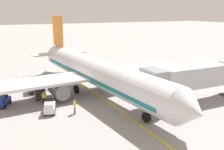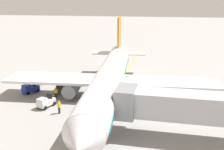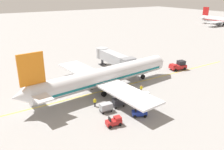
# 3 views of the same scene
# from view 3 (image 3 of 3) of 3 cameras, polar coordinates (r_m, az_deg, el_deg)

# --- Properties ---
(ground_plane) EXTENTS (400.00, 400.00, 0.00)m
(ground_plane) POSITION_cam_3_polar(r_m,az_deg,el_deg) (49.59, -1.69, -3.79)
(ground_plane) COLOR gray
(gate_lead_in_line) EXTENTS (0.24, 80.00, 0.01)m
(gate_lead_in_line) POSITION_cam_3_polar(r_m,az_deg,el_deg) (49.59, -1.69, -3.78)
(gate_lead_in_line) COLOR gold
(gate_lead_in_line) RESTS_ON ground
(parked_airliner) EXTENTS (30.36, 37.35, 10.63)m
(parked_airliner) POSITION_cam_3_polar(r_m,az_deg,el_deg) (48.21, -1.99, -0.42)
(parked_airliner) COLOR silver
(parked_airliner) RESTS_ON ground
(jet_bridge) EXTENTS (15.25, 3.50, 4.98)m
(jet_bridge) POSITION_cam_3_polar(r_m,az_deg,el_deg) (60.81, 0.37, 4.26)
(jet_bridge) COLOR #A8AAAF
(jet_bridge) RESTS_ON ground
(pushback_tractor) EXTENTS (2.95, 4.72, 2.40)m
(pushback_tractor) POSITION_cam_3_polar(r_m,az_deg,el_deg) (64.63, 16.07, 2.24)
(pushback_tractor) COLOR #B21E1E
(pushback_tractor) RESTS_ON ground
(baggage_tug_lead) EXTENTS (2.21, 2.77, 1.62)m
(baggage_tug_lead) POSITION_cam_3_polar(r_m,az_deg,el_deg) (39.86, 6.92, -9.16)
(baggage_tug_lead) COLOR #1E339E
(baggage_tug_lead) RESTS_ON ground
(baggage_tug_trailing) EXTENTS (1.87, 2.74, 1.62)m
(baggage_tug_trailing) POSITION_cam_3_polar(r_m,az_deg,el_deg) (45.78, 7.73, -5.13)
(baggage_tug_trailing) COLOR silver
(baggage_tug_trailing) RESTS_ON ground
(baggage_tug_spare) EXTENTS (1.55, 2.63, 1.62)m
(baggage_tug_spare) POSITION_cam_3_polar(r_m,az_deg,el_deg) (37.11, 0.54, -11.39)
(baggage_tug_spare) COLOR #B21E1E
(baggage_tug_spare) RESTS_ON ground
(baggage_cart_front) EXTENTS (1.44, 2.94, 1.58)m
(baggage_cart_front) POSITION_cam_3_polar(r_m,az_deg,el_deg) (42.52, 1.55, -6.66)
(baggage_cart_front) COLOR #4C4C51
(baggage_cart_front) RESTS_ON ground
(baggage_cart_second_in_train) EXTENTS (1.44, 2.94, 1.58)m
(baggage_cart_second_in_train) POSITION_cam_3_polar(r_m,az_deg,el_deg) (40.84, -1.50, -7.86)
(baggage_cart_second_in_train) COLOR #4C4C51
(baggage_cart_second_in_train) RESTS_ON ground
(ground_crew_wing_walker) EXTENTS (0.73, 0.26, 1.69)m
(ground_crew_wing_walker) POSITION_cam_3_polar(r_m,az_deg,el_deg) (43.90, 4.47, -5.81)
(ground_crew_wing_walker) COLOR #232328
(ground_crew_wing_walker) RESTS_ON ground
(ground_crew_loader) EXTENTS (0.32, 0.72, 1.69)m
(ground_crew_loader) POSITION_cam_3_polar(r_m,az_deg,el_deg) (48.33, 7.24, -3.38)
(ground_crew_loader) COLOR #232328
(ground_crew_loader) RESTS_ON ground
(ground_crew_marshaller) EXTENTS (0.33, 0.72, 1.69)m
(ground_crew_marshaller) POSITION_cam_3_polar(r_m,az_deg,el_deg) (42.65, -4.29, -6.62)
(ground_crew_marshaller) COLOR #232328
(ground_crew_marshaller) RESTS_ON ground
(distant_taxiing_airliner) EXTENTS (35.35, 28.52, 10.10)m
(distant_taxiing_airliner) POSITION_cam_3_polar(r_m,az_deg,el_deg) (158.08, 26.03, 12.00)
(distant_taxiing_airliner) COLOR silver
(distant_taxiing_airliner) RESTS_ON ground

